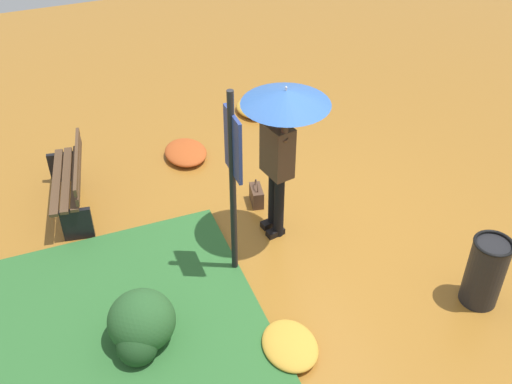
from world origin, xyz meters
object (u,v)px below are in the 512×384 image
object	(u,v)px
info_sign_post	(233,166)
handbag	(257,195)
person_with_umbrella	(282,125)
trash_bin	(485,272)
park_bench	(70,182)

from	to	relation	value
info_sign_post	handbag	bearing A→B (deg)	147.59
person_with_umbrella	handbag	size ratio (longest dim) A/B	5.53
info_sign_post	trash_bin	xyz separation A→B (m)	(1.40, 2.29, -1.03)
info_sign_post	trash_bin	size ratio (longest dim) A/B	2.76
handbag	park_bench	xyz separation A→B (m)	(-0.78, -2.21, 0.28)
person_with_umbrella	handbag	bearing A→B (deg)	-176.84
handbag	trash_bin	distance (m)	2.95
person_with_umbrella	trash_bin	world-z (taller)	person_with_umbrella
person_with_umbrella	trash_bin	size ratio (longest dim) A/B	2.45
info_sign_post	trash_bin	world-z (taller)	info_sign_post
info_sign_post	handbag	size ratio (longest dim) A/B	6.22
trash_bin	handbag	bearing A→B (deg)	-146.46
person_with_umbrella	park_bench	bearing A→B (deg)	-122.62
person_with_umbrella	handbag	world-z (taller)	person_with_umbrella
info_sign_post	park_bench	size ratio (longest dim) A/B	1.64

